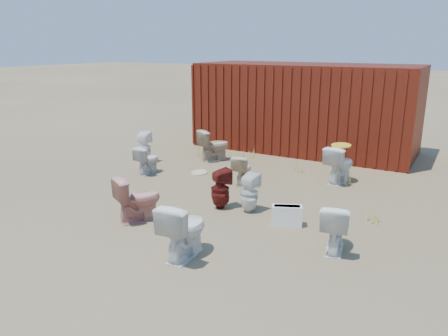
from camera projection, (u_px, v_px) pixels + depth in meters
The scene contains 22 objects.
ground at pixel (208, 203), 8.32m from camera, with size 100.00×100.00×0.00m, color brown.
shipping_container at pixel (305, 107), 12.32m from camera, with size 6.00×2.40×2.40m, color #510F0D.
toilet_front_a at pixel (148, 160), 10.15m from camera, with size 0.36×0.64×0.65m, color silver.
toilet_front_pink at pixel (138, 199), 7.42m from camera, with size 0.44×0.77×0.78m, color tan.
toilet_front_c at pixel (184, 229), 6.12m from camera, with size 0.47×0.82×0.84m, color white.
toilet_front_maroon at pixel (220, 189), 7.97m from camera, with size 0.34×0.34×0.75m, color #5C130F.
toilet_front_e at pixel (335, 227), 6.33m from camera, with size 0.41×0.72×0.74m, color white.
toilet_back_a at pixel (144, 148), 11.03m from camera, with size 0.36×0.37×0.80m, color white.
toilet_back_beige_left at pixel (242, 169), 9.40m from camera, with size 0.36×0.63×0.64m, color beige.
toilet_back_beige_right at pixel (214, 145), 11.27m from camera, with size 0.45×0.80×0.81m, color #C0AC8D.
toilet_back_yellowlid at pixel (340, 164), 9.47m from camera, with size 0.46×0.80×0.82m, color white.
toilet_back_e at pixel (249, 193), 7.80m from camera, with size 0.32×0.33×0.72m, color white.
yellow_lid at pixel (341, 145), 9.35m from camera, with size 0.41×0.52×0.03m, color yellow.
loose_tank at pixel (287, 216), 7.25m from camera, with size 0.50×0.20×0.35m, color white.
loose_lid_near at pixel (213, 160), 11.37m from camera, with size 0.38×0.49×0.02m, color tan.
loose_lid_far at pixel (199, 172), 10.26m from camera, with size 0.36×0.47×0.02m, color beige.
weed_clump_a at pixel (203, 151), 11.75m from camera, with size 0.36×0.36×0.31m, color #BAB44A.
weed_clump_b at pixel (299, 165), 10.38m from camera, with size 0.32×0.32×0.32m, color #BAB44A.
weed_clump_c at pixel (343, 177), 9.46m from camera, with size 0.36×0.36×0.28m, color #BAB44A.
weed_clump_d at pixel (250, 153), 11.62m from camera, with size 0.30×0.30×0.25m, color #BAB44A.
weed_clump_e at pixel (338, 165), 10.43m from camera, with size 0.34×0.34×0.30m, color #BAB44A.
weed_clump_f at pixel (373, 217), 7.34m from camera, with size 0.28×0.28×0.25m, color #BAB44A.
Camera 1 is at (4.16, -6.62, 2.92)m, focal length 35.00 mm.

